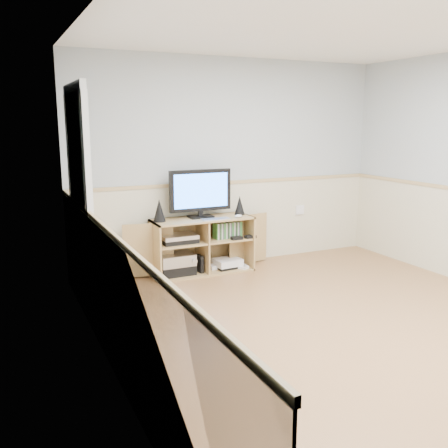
{
  "coord_description": "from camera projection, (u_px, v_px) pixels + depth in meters",
  "views": [
    {
      "loc": [
        -2.67,
        -3.26,
        1.75
      ],
      "look_at": [
        -0.59,
        1.2,
        0.74
      ],
      "focal_mm": 40.0,
      "sensor_mm": 36.0,
      "label": 1
    }
  ],
  "objects": [
    {
      "name": "mouse",
      "position": [
        238.0,
        216.0,
        5.83
      ],
      "size": [
        0.11,
        0.08,
        0.04
      ],
      "primitive_type": "ellipsoid",
      "rotation": [
        0.0,
        0.0,
        0.22
      ],
      "color": "white",
      "rests_on": "media_cabinet"
    },
    {
      "name": "game_cases",
      "position": [
        227.0,
        230.0,
        5.93
      ],
      "size": [
        0.33,
        0.14,
        0.19
      ],
      "primitive_type": "cube",
      "color": "#3F8C3F",
      "rests_on": "media_cabinet"
    },
    {
      "name": "monitor",
      "position": [
        200.0,
        192.0,
        5.77
      ],
      "size": [
        0.75,
        0.18,
        0.56
      ],
      "color": "black",
      "rests_on": "media_cabinet"
    },
    {
      "name": "room",
      "position": [
        336.0,
        187.0,
        4.19
      ],
      "size": [
        4.04,
        4.54,
        2.54
      ],
      "color": "#B27E4F",
      "rests_on": "ground"
    },
    {
      "name": "media_cabinet",
      "position": [
        201.0,
        244.0,
        5.9
      ],
      "size": [
        1.84,
        0.44,
        0.65
      ],
      "color": "tan",
      "rests_on": "floor"
    },
    {
      "name": "speaker_left",
      "position": [
        159.0,
        210.0,
        5.57
      ],
      "size": [
        0.14,
        0.14,
        0.26
      ],
      "primitive_type": "cone",
      "color": "black",
      "rests_on": "media_cabinet"
    },
    {
      "name": "wall_outlet",
      "position": [
        300.0,
        210.0,
        6.62
      ],
      "size": [
        0.12,
        0.03,
        0.12
      ],
      "primitive_type": "cube",
      "color": "white",
      "rests_on": "wall_back"
    },
    {
      "name": "game_consoles",
      "position": [
        226.0,
        263.0,
        6.02
      ],
      "size": [
        0.45,
        0.3,
        0.11
      ],
      "color": "white",
      "rests_on": "media_cabinet"
    },
    {
      "name": "keyboard",
      "position": [
        216.0,
        219.0,
        5.71
      ],
      "size": [
        0.33,
        0.14,
        0.01
      ],
      "primitive_type": "cube",
      "rotation": [
        0.0,
        0.0,
        -0.03
      ],
      "color": "silver",
      "rests_on": "media_cabinet"
    },
    {
      "name": "speaker_right",
      "position": [
        240.0,
        205.0,
        5.99
      ],
      "size": [
        0.12,
        0.12,
        0.23
      ],
      "primitive_type": "cone",
      "color": "black",
      "rests_on": "media_cabinet"
    },
    {
      "name": "av_components",
      "position": [
        177.0,
        257.0,
        5.74
      ],
      "size": [
        0.5,
        0.3,
        0.47
      ],
      "color": "black",
      "rests_on": "media_cabinet"
    }
  ]
}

